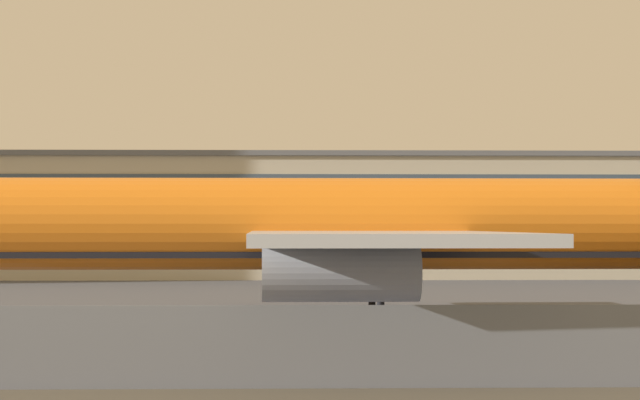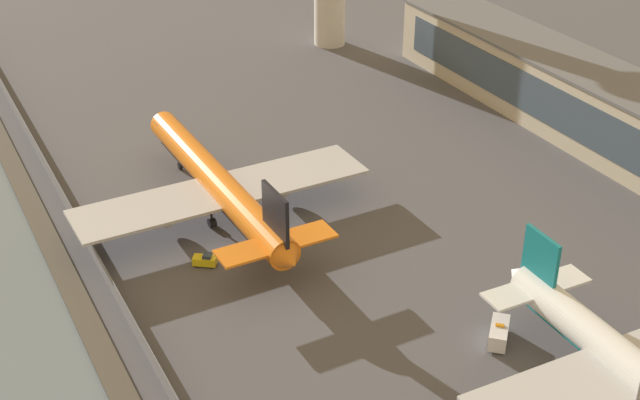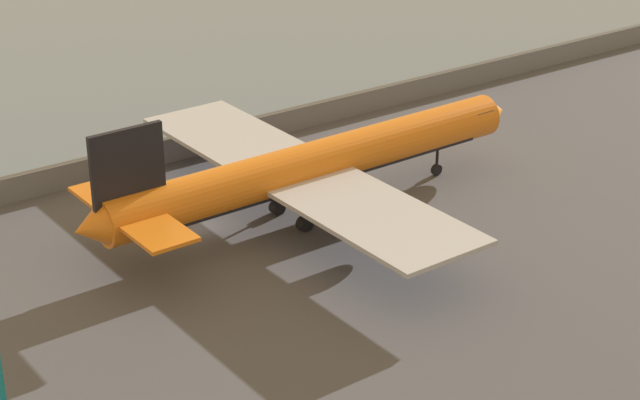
{
  "view_description": "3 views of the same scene",
  "coord_description": "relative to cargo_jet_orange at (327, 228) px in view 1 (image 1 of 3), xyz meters",
  "views": [
    {
      "loc": [
        -12.71,
        -55.96,
        5.35
      ],
      "look_at": [
        -11.05,
        2.0,
        6.5
      ],
      "focal_mm": 70.0,
      "sensor_mm": 36.0,
      "label": 1
    },
    {
      "loc": [
        97.67,
        -35.71,
        67.58
      ],
      "look_at": [
        0.61,
        14.88,
        5.41
      ],
      "focal_mm": 50.0,
      "sensor_mm": 36.0,
      "label": 2
    },
    {
      "loc": [
        44.28,
        82.15,
        45.69
      ],
      "look_at": [
        -7.84,
        9.58,
        4.5
      ],
      "focal_mm": 60.0,
      "sensor_mm": 36.0,
      "label": 3
    }
  ],
  "objects": [
    {
      "name": "ground_plane",
      "position": [
        10.65,
        -3.99,
        -5.2
      ],
      "size": [
        500.0,
        500.0,
        0.0
      ],
      "primitive_type": "plane",
      "color": "#4C4C51"
    },
    {
      "name": "cargo_jet_orange",
      "position": [
        0.0,
        0.0,
        0.0
      ],
      "size": [
        51.08,
        44.07,
        13.64
      ],
      "color": "orange",
      "rests_on": "ground"
    },
    {
      "name": "baggage_tug",
      "position": [
        11.52,
        -6.86,
        -4.4
      ],
      "size": [
        3.17,
        3.53,
        1.8
      ],
      "color": "yellow",
      "rests_on": "ground"
    },
    {
      "name": "terminal_building",
      "position": [
        11.09,
        66.98,
        1.08
      ],
      "size": [
        111.94,
        14.68,
        12.53
      ],
      "color": "#BCB299",
      "rests_on": "ground"
    }
  ]
}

